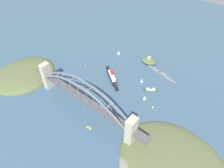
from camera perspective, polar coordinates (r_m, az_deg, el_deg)
The scene contains 16 objects.
ground_plane at distance 360.01m, azimuth -8.14°, elevation -7.66°, with size 1400.00×1400.00×0.00m, color #385166.
harbor_arch_bridge at distance 337.03m, azimuth -8.65°, elevation -4.30°, with size 263.89×17.68×68.55m.
headland_west_shore at distance 472.22m, azimuth -24.95°, elevation 2.51°, with size 125.82×138.94×25.28m.
headland_east_shore at distance 314.37m, azimuth 16.94°, elevation -21.61°, with size 163.75×137.13×19.72m.
ocean_liner at distance 413.37m, azimuth -0.05°, elevation 2.13°, with size 67.07×49.40×21.55m.
naval_cruiser at distance 440.90m, azimuth 14.47°, elevation 2.99°, with size 76.99×21.22×16.43m.
harbor_ferry_steamer at distance 397.43m, azimuth 11.38°, elevation -1.70°, with size 29.51×23.07×7.11m.
fort_island_mid_harbor at distance 471.42m, azimuth 10.87°, elevation 6.86°, with size 36.31×28.21×15.69m.
seaplane_taxiing_near_bridge at distance 332.73m, azimuth -6.78°, elevation -12.85°, with size 11.73×7.24×4.76m.
small_boat_0 at distance 490.69m, azimuth 2.05°, elevation 9.35°, with size 10.56×5.91×11.71m.
small_boat_1 at distance 458.96m, azimuth -7.88°, elevation 5.56°, with size 3.98×7.36×1.98m.
small_boat_2 at distance 338.67m, azimuth 7.14°, elevation -11.05°, with size 6.49×6.32×7.15m.
small_boat_3 at distance 367.52m, azimuth 11.99°, elevation -6.78°, with size 5.17×11.23×2.21m.
small_boat_4 at distance 410.45m, azimuth 8.84°, elevation 1.04°, with size 9.86×8.53×11.53m.
small_boat_5 at distance 375.86m, azimuth 9.67°, elevation -4.07°, with size 7.35×10.26×9.73m.
small_boat_6 at distance 348.32m, azimuth 1.37°, elevation -9.20°, with size 2.46×8.25×2.08m.
Camera 1 is at (182.62, -144.44, 274.58)m, focal length 30.75 mm.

